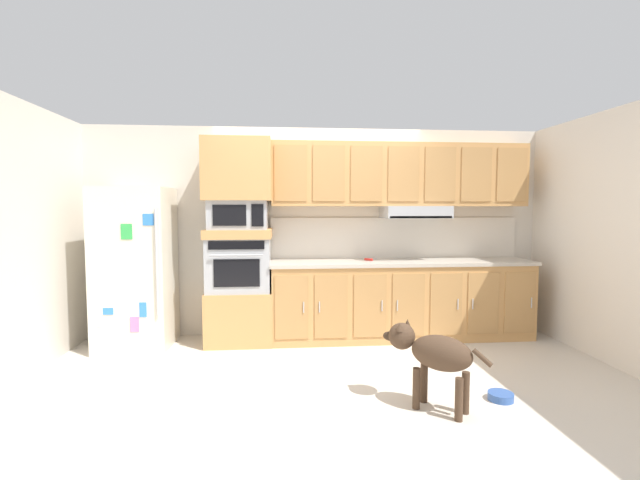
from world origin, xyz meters
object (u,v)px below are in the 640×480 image
Objects in this scene: built_in_oven at (239,264)px; dog at (432,352)px; refrigerator at (136,268)px; dog_food_bowl at (501,396)px; screwdriver at (369,259)px; microwave at (239,215)px.

dog is (1.62, -1.84, -0.46)m from built_in_oven.
built_in_oven is at bearing -6.98° from dog.
built_in_oven is (1.12, 0.07, 0.02)m from refrigerator.
dog_food_bowl is at bearing -129.82° from dog.
refrigerator is 2.57× the size of dog.
dog is 0.73m from dog_food_bowl.
dog is at bearing -86.53° from screwdriver.
refrigerator reaches higher than dog.
screwdriver reaches higher than dog_food_bowl.
screwdriver is 0.24× the size of dog.
screwdriver is at bearing 2.30° from refrigerator.
microwave is at bearing -178.55° from screwdriver.
built_in_oven reaches higher than dog.
built_in_oven is 0.56m from microwave.
screwdriver is 2.12m from dog_food_bowl.
microwave is 3.84× the size of screwdriver.
refrigerator is at bearing -177.70° from screwdriver.
dog_food_bowl is (2.22, -1.75, -1.43)m from microwave.
refrigerator is 1.13m from built_in_oven.
screwdriver reaches higher than dog.
microwave is 0.94× the size of dog.
built_in_oven reaches higher than screwdriver.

